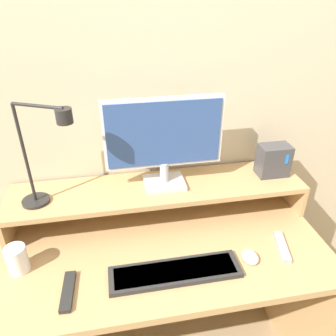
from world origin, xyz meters
name	(u,v)px	position (x,y,z in m)	size (l,w,h in m)	color
wall_back	(151,90)	(0.00, 0.68, 1.25)	(6.00, 0.05, 2.50)	beige
desk	(167,280)	(0.00, 0.32, 0.53)	(1.24, 0.65, 0.74)	tan
monitor_shelf	(159,191)	(0.00, 0.51, 0.86)	(1.24, 0.27, 0.15)	tan
monitor	(164,139)	(0.03, 0.52, 1.10)	(0.48, 0.14, 0.38)	#BCBCC1
desk_lamp	(45,156)	(-0.42, 0.45, 1.10)	(0.25, 0.16, 0.41)	black
router_dock	(273,160)	(0.51, 0.52, 0.96)	(0.13, 0.09, 0.14)	#3D3D42
keyboard	(174,272)	(0.00, 0.16, 0.75)	(0.47, 0.12, 0.02)	#282828
mouse	(250,257)	(0.29, 0.18, 0.75)	(0.06, 0.08, 0.03)	white
remote_control	(68,291)	(-0.37, 0.15, 0.74)	(0.05, 0.16, 0.02)	black
remote_secondary	(282,246)	(0.44, 0.22, 0.74)	(0.07, 0.16, 0.02)	#99999E
mug	(17,259)	(-0.54, 0.29, 0.79)	(0.07, 0.07, 0.10)	white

